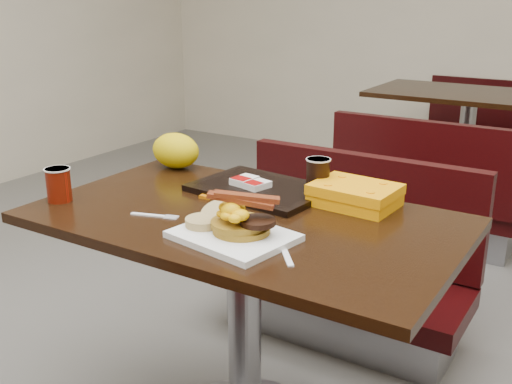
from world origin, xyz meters
The scene contains 23 objects.
table_near centered at (0.00, 0.00, 0.38)m, with size 1.20×0.70×0.75m, color black, non-canonical shape.
bench_near_n centered at (0.00, 0.70, 0.36)m, with size 1.00×0.46×0.72m, color black, non-canonical shape.
table_far centered at (0.00, 2.60, 0.38)m, with size 1.20×0.70×0.75m, color black, non-canonical shape.
bench_far_s centered at (0.00, 1.90, 0.36)m, with size 1.00×0.46×0.72m, color black, non-canonical shape.
bench_far_n centered at (0.00, 3.30, 0.36)m, with size 1.00×0.46×0.72m, color black, non-canonical shape.
platter centered at (0.07, -0.16, 0.76)m, with size 0.29×0.22×0.02m, color white.
pancake_stack centered at (0.09, -0.14, 0.78)m, with size 0.15×0.15×0.03m, color #966C19.
sausage_patty centered at (0.14, -0.14, 0.80)m, with size 0.09×0.09×0.01m, color black.
scrambled_eggs centered at (0.07, -0.16, 0.82)m, with size 0.10×0.08×0.05m, color #EAB604.
bacon_strips centered at (0.09, -0.15, 0.86)m, with size 0.17×0.07×0.01m, color #3F0409, non-canonical shape.
muffin_bottom centered at (-0.02, -0.16, 0.78)m, with size 0.09×0.09×0.02m, color tan.
muffin_top centered at (-0.01, -0.10, 0.79)m, with size 0.09×0.09×0.02m, color tan.
coffee_cup_near centered at (-0.54, -0.19, 0.80)m, with size 0.07×0.07×0.10m, color maroon.
fork centered at (-0.23, -0.15, 0.75)m, with size 0.14×0.03×0.00m, color white, non-canonical shape.
knife centered at (0.22, -0.16, 0.75)m, with size 0.18×0.01×0.00m, color white.
condiment_syrup centered at (-0.18, 0.07, 0.75)m, with size 0.04×0.03×0.01m, color #BC5C08.
condiment_ketchup centered at (-0.09, 0.12, 0.76)m, with size 0.04×0.03×0.01m, color #8C0504.
tray centered at (-0.07, 0.21, 0.76)m, with size 0.41×0.29×0.02m, color black.
hashbrown_sleeve_left centered at (-0.13, 0.20, 0.78)m, with size 0.06×0.08×0.02m, color silver.
hashbrown_sleeve_right centered at (-0.07, 0.18, 0.78)m, with size 0.06×0.08×0.02m, color silver.
coffee_cup_far centered at (0.10, 0.27, 0.82)m, with size 0.07×0.07×0.10m, color black.
clamshell centered at (0.23, 0.24, 0.78)m, with size 0.24×0.18×0.06m, color orange.
paper_bag centered at (-0.47, 0.28, 0.81)m, with size 0.18×0.13×0.13m, color #E3BF07.
Camera 1 is at (0.89, -1.36, 1.35)m, focal length 42.99 mm.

